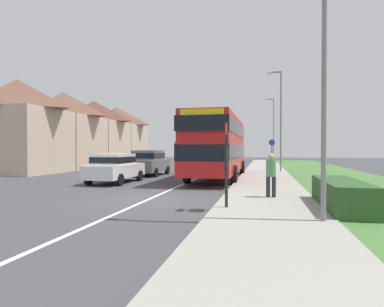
% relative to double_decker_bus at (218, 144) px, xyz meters
% --- Properties ---
extents(ground_plane, '(120.00, 120.00, 0.00)m').
position_rel_double_decker_bus_xyz_m(ground_plane, '(-1.34, -8.55, -2.14)').
color(ground_plane, '#424247').
extents(lane_marking_centre, '(0.14, 60.00, 0.01)m').
position_rel_double_decker_bus_xyz_m(lane_marking_centre, '(-1.34, -0.55, -2.14)').
color(lane_marking_centre, silver).
rests_on(lane_marking_centre, ground_plane).
extents(pavement_near_side, '(3.20, 68.00, 0.12)m').
position_rel_double_decker_bus_xyz_m(pavement_near_side, '(2.86, -2.55, -2.08)').
color(pavement_near_side, '#9E998E').
rests_on(pavement_near_side, ground_plane).
extents(grass_verge_seaward, '(6.00, 68.00, 0.08)m').
position_rel_double_decker_bus_xyz_m(grass_verge_seaward, '(7.16, -2.55, -2.10)').
color(grass_verge_seaward, '#477538').
rests_on(grass_verge_seaward, ground_plane).
extents(roadside_hedge, '(1.10, 3.77, 0.90)m').
position_rel_double_decker_bus_xyz_m(roadside_hedge, '(4.96, -9.38, -1.69)').
color(roadside_hedge, '#2D5128').
rests_on(roadside_hedge, ground_plane).
extents(double_decker_bus, '(2.80, 11.09, 3.70)m').
position_rel_double_decker_bus_xyz_m(double_decker_bus, '(0.00, 0.00, 0.00)').
color(double_decker_bus, red).
rests_on(double_decker_bus, ground_plane).
extents(parked_car_white, '(1.92, 4.14, 1.57)m').
position_rel_double_decker_bus_xyz_m(parked_car_white, '(-5.08, -3.74, -1.27)').
color(parked_car_white, silver).
rests_on(parked_car_white, ground_plane).
extents(parked_car_grey, '(1.98, 4.17, 1.74)m').
position_rel_double_decker_bus_xyz_m(parked_car_grey, '(-5.01, 1.31, -1.19)').
color(parked_car_grey, slate).
rests_on(parked_car_grey, ground_plane).
extents(pedestrian_at_stop, '(0.34, 0.34, 1.67)m').
position_rel_double_decker_bus_xyz_m(pedestrian_at_stop, '(2.99, -7.93, -1.17)').
color(pedestrian_at_stop, '#23232D').
rests_on(pedestrian_at_stop, ground_plane).
extents(bus_stop_sign, '(0.09, 0.52, 2.60)m').
position_rel_double_decker_bus_xyz_m(bus_stop_sign, '(1.66, -10.20, -0.60)').
color(bus_stop_sign, black).
rests_on(bus_stop_sign, ground_plane).
extents(cycle_route_sign, '(0.44, 0.08, 2.52)m').
position_rel_double_decker_bus_xyz_m(cycle_route_sign, '(3.33, 4.03, -0.72)').
color(cycle_route_sign, slate).
rests_on(cycle_route_sign, ground_plane).
extents(street_lamp_near, '(1.14, 0.20, 7.69)m').
position_rel_double_decker_bus_xyz_m(street_lamp_near, '(4.01, -11.46, 2.25)').
color(street_lamp_near, slate).
rests_on(street_lamp_near, ground_plane).
extents(street_lamp_mid, '(1.14, 0.20, 7.88)m').
position_rel_double_decker_bus_xyz_m(street_lamp_mid, '(3.96, 6.16, 2.35)').
color(street_lamp_mid, slate).
rests_on(street_lamp_mid, ground_plane).
extents(street_lamp_far, '(1.14, 0.20, 8.32)m').
position_rel_double_decker_bus_xyz_m(street_lamp_far, '(3.93, 22.75, 2.57)').
color(street_lamp_far, slate).
rests_on(street_lamp_far, ground_plane).
extents(house_terrace_far_side, '(6.41, 22.20, 7.13)m').
position_rel_double_decker_bus_xyz_m(house_terrace_far_side, '(-15.53, 9.43, 1.42)').
color(house_terrace_far_side, '#C1A88E').
rests_on(house_terrace_far_side, ground_plane).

